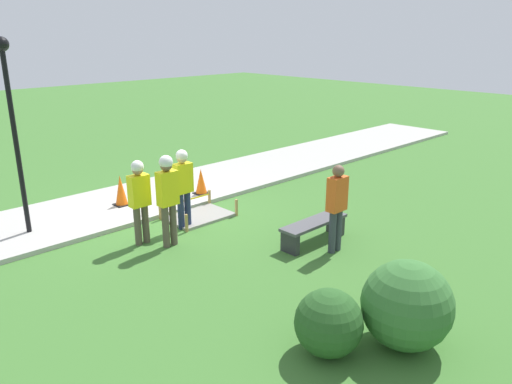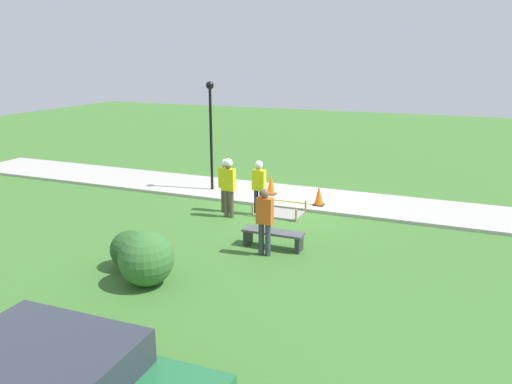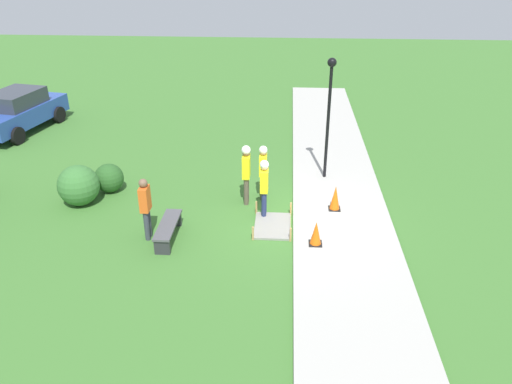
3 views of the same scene
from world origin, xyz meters
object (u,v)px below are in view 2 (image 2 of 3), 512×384
traffic_cone_near_patch (319,196)px  traffic_cone_far_patch (271,184)px  worker_assistant (259,183)px  bystander_in_orange_shirt (265,218)px  park_bench (273,236)px  worker_supervisor (229,182)px  worker_trainee (225,181)px  lamppost_near (211,120)px

traffic_cone_near_patch → traffic_cone_far_patch: (1.93, -0.63, 0.04)m
worker_assistant → bystander_in_orange_shirt: (-1.38, 3.01, -0.05)m
traffic_cone_far_patch → park_bench: traffic_cone_far_patch is taller
worker_supervisor → bystander_in_orange_shirt: (-2.15, 2.44, -0.14)m
traffic_cone_far_patch → worker_trainee: 2.33m
lamppost_near → worker_assistant: bearing=144.3°
park_bench → bystander_in_orange_shirt: 0.86m
worker_assistant → worker_trainee: size_ratio=1.01×
traffic_cone_near_patch → traffic_cone_far_patch: traffic_cone_far_patch is taller
traffic_cone_far_patch → bystander_in_orange_shirt: bystander_in_orange_shirt is taller
traffic_cone_near_patch → lamppost_near: bearing=-6.4°
traffic_cone_near_patch → lamppost_near: (4.18, -0.47, 2.23)m
traffic_cone_far_patch → worker_assistant: (-0.37, 2.04, 0.57)m
traffic_cone_far_patch → traffic_cone_near_patch: bearing=161.8°
worker_supervisor → worker_assistant: bearing=-143.7°
traffic_cone_far_patch → lamppost_near: size_ratio=0.19×
worker_supervisor → traffic_cone_far_patch: bearing=-98.8°
traffic_cone_near_patch → lamppost_near: size_ratio=0.17×
worker_assistant → bystander_in_orange_shirt: worker_assistant is taller
worker_supervisor → worker_trainee: worker_supervisor is taller
traffic_cone_near_patch → worker_assistant: bearing=42.2°
traffic_cone_near_patch → worker_trainee: bearing=29.3°
traffic_cone_far_patch → park_bench: 4.84m
traffic_cone_near_patch → worker_supervisor: worker_supervisor is taller
traffic_cone_far_patch → worker_assistant: size_ratio=0.42×
worker_supervisor → bystander_in_orange_shirt: 3.26m
traffic_cone_near_patch → traffic_cone_far_patch: bearing=-18.2°
worker_trainee → bystander_in_orange_shirt: bystander_in_orange_shirt is taller
bystander_in_orange_shirt → lamppost_near: (4.00, -4.89, 1.67)m
worker_assistant → worker_supervisor: bearing=36.3°
worker_assistant → traffic_cone_far_patch: bearing=-79.8°
traffic_cone_near_patch → worker_trainee: (2.67, 1.50, 0.60)m
worker_trainee → bystander_in_orange_shirt: 3.84m
bystander_in_orange_shirt → park_bench: bearing=-92.7°
worker_supervisor → bystander_in_orange_shirt: worker_supervisor is taller
traffic_cone_far_patch → lamppost_near: lamppost_near is taller
traffic_cone_near_patch → worker_assistant: 2.19m
park_bench → worker_supervisor: size_ratio=0.88×
park_bench → traffic_cone_far_patch: bearing=-68.6°
traffic_cone_near_patch → worker_trainee: size_ratio=0.38×
traffic_cone_far_patch → worker_supervisor: (0.40, 2.61, 0.65)m
park_bench → lamppost_near: (4.02, -4.34, 2.33)m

